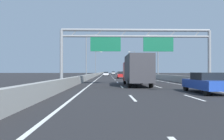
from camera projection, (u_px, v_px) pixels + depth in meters
ground_plane at (114, 75)px, 100.09m from camera, size 260.00×260.00×0.00m
lane_dash_left_1 at (132, 98)px, 12.58m from camera, size 0.16×3.00×0.01m
lane_dash_left_2 at (122, 87)px, 21.57m from camera, size 0.16×3.00×0.01m
lane_dash_left_3 at (117, 82)px, 30.57m from camera, size 0.16×3.00×0.01m
lane_dash_left_4 at (115, 80)px, 39.57m from camera, size 0.16×3.00×0.01m
lane_dash_left_5 at (114, 78)px, 48.57m from camera, size 0.16×3.00×0.01m
lane_dash_left_6 at (112, 77)px, 57.56m from camera, size 0.16×3.00×0.01m
lane_dash_left_7 at (112, 76)px, 66.56m from camera, size 0.16×3.00×0.01m
lane_dash_left_8 at (111, 76)px, 75.56m from camera, size 0.16×3.00×0.01m
lane_dash_left_9 at (111, 75)px, 84.56m from camera, size 0.16×3.00×0.01m
lane_dash_left_10 at (110, 75)px, 93.55m from camera, size 0.16×3.00×0.01m
lane_dash_left_11 at (110, 75)px, 102.55m from camera, size 0.16×3.00×0.01m
lane_dash_left_12 at (110, 74)px, 111.55m from camera, size 0.16×3.00×0.01m
lane_dash_left_13 at (110, 74)px, 120.54m from camera, size 0.16×3.00×0.01m
lane_dash_left_14 at (109, 74)px, 129.54m from camera, size 0.16×3.00×0.01m
lane_dash_left_15 at (109, 74)px, 138.54m from camera, size 0.16×3.00×0.01m
lane_dash_left_16 at (109, 74)px, 147.54m from camera, size 0.16×3.00×0.01m
lane_dash_left_17 at (109, 74)px, 156.53m from camera, size 0.16×3.00×0.01m
lane_dash_right_1 at (194, 98)px, 12.66m from camera, size 0.16×3.00×0.01m
lane_dash_right_2 at (158, 87)px, 21.66m from camera, size 0.16×3.00×0.01m
lane_dash_right_3 at (143, 82)px, 30.66m from camera, size 0.16×3.00×0.01m
lane_dash_right_4 at (135, 80)px, 39.65m from camera, size 0.16×3.00×0.01m
lane_dash_right_5 at (130, 78)px, 48.65m from camera, size 0.16×3.00×0.01m
lane_dash_right_6 at (126, 77)px, 57.65m from camera, size 0.16×3.00×0.01m
lane_dash_right_7 at (123, 76)px, 66.65m from camera, size 0.16×3.00×0.01m
lane_dash_right_8 at (121, 76)px, 75.64m from camera, size 0.16×3.00×0.01m
lane_dash_right_9 at (120, 75)px, 84.64m from camera, size 0.16×3.00×0.01m
lane_dash_right_10 at (119, 75)px, 93.64m from camera, size 0.16×3.00×0.01m
lane_dash_right_11 at (118, 75)px, 102.63m from camera, size 0.16×3.00×0.01m
lane_dash_right_12 at (117, 74)px, 111.63m from camera, size 0.16×3.00×0.01m
lane_dash_right_13 at (116, 74)px, 120.63m from camera, size 0.16×3.00×0.01m
lane_dash_right_14 at (115, 74)px, 129.63m from camera, size 0.16×3.00×0.01m
lane_dash_right_15 at (115, 74)px, 138.62m from camera, size 0.16×3.00×0.01m
lane_dash_right_16 at (114, 74)px, 147.62m from camera, size 0.16×3.00×0.01m
lane_dash_right_17 at (114, 74)px, 156.62m from camera, size 0.16×3.00×0.01m
edge_line_left at (102, 75)px, 87.97m from camera, size 0.16×176.00×0.01m
edge_line_right at (128, 75)px, 88.22m from camera, size 0.16×176.00×0.01m
barrier_left at (100, 74)px, 109.93m from camera, size 0.45×220.00×0.95m
barrier_right at (127, 74)px, 110.26m from camera, size 0.45×220.00×0.95m
sign_gantry at (135, 42)px, 24.36m from camera, size 17.07×0.36×6.36m
streetlamp_left_mid at (87, 53)px, 46.11m from camera, size 2.58×0.28×9.50m
streetlamp_right_mid at (157, 54)px, 46.46m from camera, size 2.58×0.28×9.50m
streetlamp_left_far at (96, 62)px, 84.92m from camera, size 2.58×0.28×9.50m
streetlamp_right_far at (134, 62)px, 85.27m from camera, size 2.58×0.28×9.50m
orange_car at (123, 73)px, 90.11m from camera, size 1.80×4.60×1.56m
red_car at (122, 75)px, 47.97m from camera, size 1.84×4.25×1.50m
yellow_car at (129, 74)px, 64.38m from camera, size 1.75×4.67×1.48m
white_car at (106, 74)px, 74.55m from camera, size 1.79×4.38×1.43m
blue_car at (206, 83)px, 15.38m from camera, size 1.73×4.67×1.47m
black_car at (119, 73)px, 121.19m from camera, size 1.81×4.53×1.51m
silver_car at (113, 73)px, 111.14m from camera, size 1.74×4.28×1.57m
box_truck at (137, 70)px, 22.86m from camera, size 2.31×7.96×3.20m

